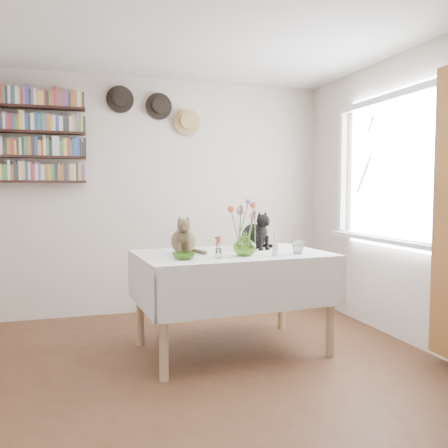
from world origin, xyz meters
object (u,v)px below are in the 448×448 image
object	(u,v)px
tabby_cat	(183,234)
black_cat	(254,229)
flower_vase	(245,244)
dining_table	(232,277)
bookshelf_unit	(32,136)

from	to	relation	value
tabby_cat	black_cat	xyz separation A→B (m)	(0.66, 0.16, 0.01)
tabby_cat	flower_vase	distance (m)	0.50
tabby_cat	dining_table	bearing A→B (deg)	3.02
tabby_cat	bookshelf_unit	size ratio (longest dim) A/B	0.31
tabby_cat	flower_vase	size ratio (longest dim) A/B	1.69
dining_table	tabby_cat	size ratio (longest dim) A/B	5.04
dining_table	flower_vase	distance (m)	0.36
dining_table	bookshelf_unit	size ratio (longest dim) A/B	1.58
flower_vase	black_cat	bearing A→B (deg)	60.58
dining_table	flower_vase	world-z (taller)	flower_vase
tabby_cat	flower_vase	xyz separation A→B (m)	(0.43, -0.25, -0.06)
flower_vase	dining_table	bearing A→B (deg)	99.82
flower_vase	bookshelf_unit	xyz separation A→B (m)	(-1.64, 1.58, 0.94)
dining_table	flower_vase	size ratio (longest dim) A/B	8.49
dining_table	black_cat	xyz separation A→B (m)	(0.26, 0.20, 0.37)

